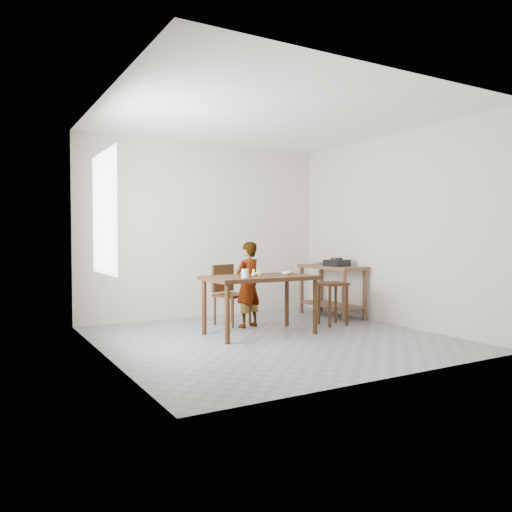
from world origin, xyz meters
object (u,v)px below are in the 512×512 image
prep_counter (332,291)px  dining_chair (232,295)px  child (248,285)px  stool (333,304)px  dining_table (260,305)px

prep_counter → dining_chair: (-1.71, 0.09, 0.03)m
prep_counter → child: bearing=-173.5°
child → stool: (1.12, -0.46, -0.29)m
prep_counter → stool: size_ratio=1.98×
dining_table → stool: dining_table is taller
dining_chair → stool: bearing=-49.7°
child → dining_chair: 0.33m
dining_table → child: 0.57m
dining_table → stool: 1.23m
dining_chair → prep_counter: bearing=-21.9°
child → stool: 1.24m
dining_table → dining_chair: dining_chair is taller
prep_counter → child: size_ratio=1.02×
prep_counter → child: 1.63m
dining_table → stool: (1.23, 0.06, -0.07)m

